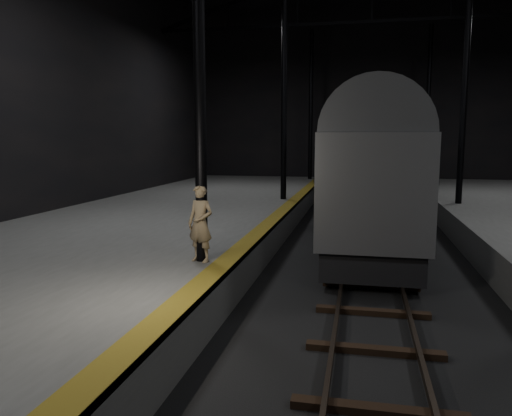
# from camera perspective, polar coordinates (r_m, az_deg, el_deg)

# --- Properties ---
(ground) EXTENTS (44.00, 44.00, 0.00)m
(ground) POSITION_cam_1_polar(r_m,az_deg,el_deg) (15.04, 12.85, -6.70)
(ground) COLOR black
(ground) RESTS_ON ground
(platform_left) EXTENTS (9.00, 43.80, 1.00)m
(platform_left) POSITION_cam_1_polar(r_m,az_deg,el_deg) (16.56, -14.06, -3.63)
(platform_left) COLOR #585855
(platform_left) RESTS_ON ground
(tactile_strip) EXTENTS (0.50, 43.80, 0.01)m
(tactile_strip) POSITION_cam_1_polar(r_m,az_deg,el_deg) (15.11, 0.55, -2.53)
(tactile_strip) COLOR brown
(tactile_strip) RESTS_ON platform_left
(track) EXTENTS (2.40, 43.00, 0.24)m
(track) POSITION_cam_1_polar(r_m,az_deg,el_deg) (15.03, 12.86, -6.45)
(track) COLOR #3F3328
(track) RESTS_ON ground
(train) EXTENTS (2.88, 19.23, 5.14)m
(train) POSITION_cam_1_polar(r_m,az_deg,el_deg) (21.38, 12.83, 5.35)
(train) COLOR #ACAFB5
(train) RESTS_ON ground
(woman) EXTENTS (0.73, 0.59, 1.74)m
(woman) POSITION_cam_1_polar(r_m,az_deg,el_deg) (11.19, -6.36, -1.77)
(woman) COLOR tan
(woman) RESTS_ON platform_left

